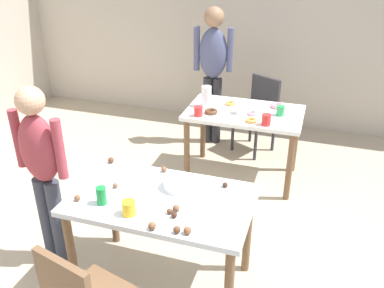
{
  "coord_description": "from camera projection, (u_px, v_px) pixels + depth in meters",
  "views": [
    {
      "loc": [
        0.9,
        -2.15,
        2.33
      ],
      "look_at": [
        0.05,
        0.52,
        0.9
      ],
      "focal_mm": 38.92,
      "sensor_mm": 36.0,
      "label": 1
    }
  ],
  "objects": [
    {
      "name": "cake_ball_9",
      "position": [
        225.0,
        185.0,
        2.88
      ],
      "size": [
        0.04,
        0.04,
        0.04
      ],
      "primitive_type": "sphere",
      "color": "#3D2319",
      "rests_on": "dining_table_near"
    },
    {
      "name": "cake_ball_4",
      "position": [
        152.0,
        226.0,
        2.47
      ],
      "size": [
        0.05,
        0.05,
        0.05
      ],
      "primitive_type": "sphere",
      "color": "brown",
      "rests_on": "dining_table_near"
    },
    {
      "name": "wall_back",
      "position": [
        253.0,
        24.0,
        5.26
      ],
      "size": [
        6.4,
        0.1,
        2.6
      ],
      "primitive_type": "cube",
      "color": "#BCB2A3",
      "rests_on": "ground_plane"
    },
    {
      "name": "chair_far_table",
      "position": [
        259.0,
        110.0,
        4.83
      ],
      "size": [
        0.54,
        0.54,
        0.87
      ],
      "color": "#2D2D33",
      "rests_on": "ground_plane"
    },
    {
      "name": "ground_plane",
      "position": [
        165.0,
        280.0,
        3.13
      ],
      "size": [
        6.4,
        6.4,
        0.0
      ],
      "primitive_type": "plane",
      "color": "tan"
    },
    {
      "name": "cake_ball_3",
      "position": [
        164.0,
        169.0,
        3.07
      ],
      "size": [
        0.04,
        0.04,
        0.04
      ],
      "primitive_type": "sphere",
      "color": "brown",
      "rests_on": "dining_table_near"
    },
    {
      "name": "donut_far_3",
      "position": [
        277.0,
        106.0,
        4.21
      ],
      "size": [
        0.14,
        0.14,
        0.04
      ],
      "primitive_type": "torus",
      "color": "pink",
      "rests_on": "dining_table_far"
    },
    {
      "name": "donut_far_2",
      "position": [
        209.0,
        101.0,
        4.34
      ],
      "size": [
        0.12,
        0.12,
        0.04
      ],
      "primitive_type": "torus",
      "color": "white",
      "rests_on": "dining_table_far"
    },
    {
      "name": "cup_far_2",
      "position": [
        266.0,
        120.0,
        3.81
      ],
      "size": [
        0.09,
        0.09,
        0.11
      ],
      "primitive_type": "cylinder",
      "color": "red",
      "rests_on": "dining_table_far"
    },
    {
      "name": "cake_ball_1",
      "position": [
        174.0,
        215.0,
        2.57
      ],
      "size": [
        0.04,
        0.04,
        0.04
      ],
      "primitive_type": "sphere",
      "color": "#3D2319",
      "rests_on": "dining_table_near"
    },
    {
      "name": "cake_ball_0",
      "position": [
        77.0,
        198.0,
        2.74
      ],
      "size": [
        0.04,
        0.04,
        0.04
      ],
      "primitive_type": "sphere",
      "color": "brown",
      "rests_on": "dining_table_near"
    },
    {
      "name": "pitcher_far",
      "position": [
        206.0,
        96.0,
        4.2
      ],
      "size": [
        0.1,
        0.1,
        0.21
      ],
      "primitive_type": "cylinder",
      "color": "white",
      "rests_on": "dining_table_far"
    },
    {
      "name": "person_adult_far",
      "position": [
        213.0,
        64.0,
        4.77
      ],
      "size": [
        0.46,
        0.24,
        1.63
      ],
      "color": "#28282D",
      "rests_on": "ground_plane"
    },
    {
      "name": "mixing_bowl",
      "position": [
        178.0,
        183.0,
        2.87
      ],
      "size": [
        0.21,
        0.21,
        0.07
      ],
      "primitive_type": "cylinder",
      "color": "white",
      "rests_on": "dining_table_near"
    },
    {
      "name": "cup_far_3",
      "position": [
        280.0,
        111.0,
        4.01
      ],
      "size": [
        0.08,
        0.08,
        0.1
      ],
      "primitive_type": "cylinder",
      "color": "green",
      "rests_on": "dining_table_far"
    },
    {
      "name": "dining_table_near",
      "position": [
        162.0,
        210.0,
        2.83
      ],
      "size": [
        1.22,
        0.73,
        0.75
      ],
      "color": "silver",
      "rests_on": "ground_plane"
    },
    {
      "name": "dining_table_far",
      "position": [
        244.0,
        121.0,
        4.18
      ],
      "size": [
        1.14,
        0.7,
        0.75
      ],
      "color": "white",
      "rests_on": "ground_plane"
    },
    {
      "name": "donut_far_1",
      "position": [
        230.0,
        103.0,
        4.28
      ],
      "size": [
        0.11,
        0.11,
        0.03
      ],
      "primitive_type": "torus",
      "color": "gold",
      "rests_on": "dining_table_far"
    },
    {
      "name": "donut_far_0",
      "position": [
        211.0,
        111.0,
        4.07
      ],
      "size": [
        0.13,
        0.13,
        0.04
      ],
      "primitive_type": "torus",
      "color": "brown",
      "rests_on": "dining_table_far"
    },
    {
      "name": "cup_near_0",
      "position": [
        129.0,
        208.0,
        2.59
      ],
      "size": [
        0.09,
        0.09,
        0.1
      ],
      "primitive_type": "cylinder",
      "color": "yellow",
      "rests_on": "dining_table_near"
    },
    {
      "name": "cup_far_0",
      "position": [
        240.0,
        108.0,
        4.05
      ],
      "size": [
        0.09,
        0.09,
        0.11
      ],
      "primitive_type": "cylinder",
      "color": "white",
      "rests_on": "dining_table_far"
    },
    {
      "name": "cup_far_1",
      "position": [
        198.0,
        111.0,
        4.0
      ],
      "size": [
        0.08,
        0.08,
        0.09
      ],
      "primitive_type": "cylinder",
      "color": "red",
      "rests_on": "dining_table_far"
    },
    {
      "name": "donut_far_4",
      "position": [
        251.0,
        120.0,
        3.89
      ],
      "size": [
        0.11,
        0.11,
        0.03
      ],
      "primitive_type": "torus",
      "color": "gold",
      "rests_on": "dining_table_far"
    },
    {
      "name": "cake_ball_10",
      "position": [
        177.0,
        230.0,
        2.44
      ],
      "size": [
        0.05,
        0.05,
        0.05
      ],
      "primitive_type": "sphere",
      "color": "brown",
      "rests_on": "dining_table_near"
    },
    {
      "name": "cake_ball_8",
      "position": [
        188.0,
        231.0,
        2.43
      ],
      "size": [
        0.05,
        0.05,
        0.05
      ],
      "primitive_type": "sphere",
      "color": "brown",
      "rests_on": "dining_table_near"
    },
    {
      "name": "cake_ball_2",
      "position": [
        176.0,
        208.0,
        2.63
      ],
      "size": [
        0.05,
        0.05,
        0.05
      ],
      "primitive_type": "sphere",
      "color": "brown",
      "rests_on": "dining_table_near"
    },
    {
      "name": "cake_ball_5",
      "position": [
        111.0,
        160.0,
        3.19
      ],
      "size": [
        0.05,
        0.05,
        0.05
      ],
      "primitive_type": "sphere",
      "color": "brown",
      "rests_on": "dining_table_near"
    },
    {
      "name": "cake_ball_11",
      "position": [
        180.0,
        175.0,
        3.0
      ],
      "size": [
        0.04,
        0.04,
        0.04
      ],
      "primitive_type": "sphere",
      "color": "brown",
      "rests_on": "dining_table_near"
    },
    {
      "name": "person_girl_near",
      "position": [
        42.0,
        165.0,
        2.95
      ],
      "size": [
        0.46,
        0.24,
        1.44
      ],
      "color": "#383D4C",
      "rests_on": "ground_plane"
    },
    {
      "name": "cake_ball_7",
      "position": [
        170.0,
        211.0,
        2.61
      ],
      "size": [
        0.04,
        0.04,
        0.04
      ],
      "primitive_type": "sphere",
      "color": "brown",
      "rests_on": "dining_table_near"
    },
    {
      "name": "fork_near",
      "position": [
        216.0,
        202.0,
        2.73
      ],
      "size": [
        0.17,
        0.02,
        0.01
      ],
      "primitive_type": "cube",
      "color": "silver",
      "rests_on": "dining_table_near"
    },
    {
      "name": "donut_far_5",
      "position": [
        252.0,
        113.0,
        4.05
      ],
      "size": [
        0.11,
        0.11,
        0.03
      ],
      "primitive_type": "torus",
      "color": "pink",
      "rests_on": "dining_table_far"
    },
    {
      "name": "soda_can",
      "position": [
        101.0,
        196.0,
        2.69
      ],
      "size": [
        0.07,
        0.07,
        0.12
      ],
      "primitive_type": "cylinder",
      "color": "#198438",
      "rests_on": "dining_table_near"
    },
    {
      "name": "cake_ball_6",
      "position": [
        115.0,
        185.0,
        2.88
      ],
      "size": [
        0.04,
        0.04,
        0.04
      ],
      "primitive_type": "sphere",
      "color": "brown",
      "rests_on": "dining_table_near"
    }
  ]
}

